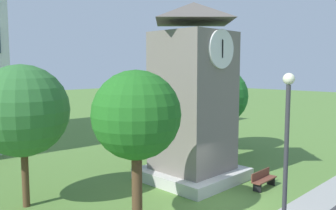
# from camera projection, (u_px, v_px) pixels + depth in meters

# --- Properties ---
(ground_plane) EXTENTS (160.00, 160.00, 0.00)m
(ground_plane) POSITION_uv_depth(u_px,v_px,m) (223.00, 204.00, 15.80)
(ground_plane) COLOR #567F38
(clock_tower) EXTENTS (4.78, 4.78, 9.53)m
(clock_tower) POSITION_uv_depth(u_px,v_px,m) (193.00, 103.00, 18.97)
(clock_tower) COLOR slate
(clock_tower) RESTS_ON ground
(park_bench) EXTENTS (1.81, 0.54, 0.88)m
(park_bench) POSITION_uv_depth(u_px,v_px,m) (263.00, 179.00, 17.91)
(park_bench) COLOR brown
(park_bench) RESTS_ON ground
(street_lamp) EXTENTS (0.36, 0.36, 5.95)m
(street_lamp) POSITION_uv_depth(u_px,v_px,m) (286.00, 146.00, 10.88)
(street_lamp) COLOR #333338
(street_lamp) RESTS_ON ground
(tree_by_building) EXTENTS (3.40, 3.40, 6.04)m
(tree_by_building) POSITION_uv_depth(u_px,v_px,m) (136.00, 116.00, 13.22)
(tree_by_building) COLOR #513823
(tree_by_building) RESTS_ON ground
(tree_near_tower) EXTENTS (4.14, 4.14, 6.14)m
(tree_near_tower) POSITION_uv_depth(u_px,v_px,m) (219.00, 96.00, 25.64)
(tree_near_tower) COLOR #513823
(tree_near_tower) RESTS_ON ground
(tree_streetside) EXTENTS (3.99, 3.99, 6.27)m
(tree_streetside) POSITION_uv_depth(u_px,v_px,m) (22.00, 111.00, 15.12)
(tree_streetside) COLOR #513823
(tree_streetside) RESTS_ON ground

